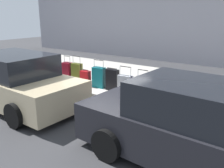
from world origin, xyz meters
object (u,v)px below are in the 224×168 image
object	(u,v)px
suitcase_maroon_10	(68,72)
suitcase_navy_4	(142,87)
suitcase_teal_0	(216,100)
suitcase_olive_9	(77,73)
suitcase_silver_5	(125,85)
suitcase_black_6	(112,80)
suitcase_teal_7	(99,77)
fire_hydrant	(52,69)
suitcase_red_8	(86,78)
parked_car_beige_1	(15,81)
suitcase_olive_2	(176,94)
suitcase_red_1	(194,98)
parked_car_charcoal_0	(202,130)
bollard_post	(40,68)
suitcase_maroon_3	(156,93)

from	to	relation	value
suitcase_maroon_10	suitcase_navy_4	bearing A→B (deg)	179.82
suitcase_teal_0	suitcase_olive_9	size ratio (longest dim) A/B	0.95
suitcase_silver_5	suitcase_olive_9	size ratio (longest dim) A/B	0.89
suitcase_black_6	suitcase_teal_7	distance (m)	0.59
fire_hydrant	suitcase_red_8	bearing A→B (deg)	178.51
suitcase_black_6	parked_car_beige_1	world-z (taller)	parked_car_beige_1
suitcase_olive_2	suitcase_red_1	bearing A→B (deg)	169.18
suitcase_olive_2	suitcase_black_6	distance (m)	2.27
parked_car_charcoal_0	bollard_post	bearing A→B (deg)	-17.74
suitcase_silver_5	suitcase_red_8	bearing A→B (deg)	-0.57
fire_hydrant	suitcase_red_1	bearing A→B (deg)	179.58
suitcase_silver_5	suitcase_maroon_10	distance (m)	2.77
suitcase_olive_2	bollard_post	world-z (taller)	suitcase_olive_2
suitcase_red_1	parked_car_beige_1	size ratio (longest dim) A/B	0.18
suitcase_silver_5	suitcase_black_6	bearing A→B (deg)	-10.90
suitcase_teal_7	parked_car_beige_1	bearing A→B (deg)	64.29
suitcase_olive_2	suitcase_red_8	bearing A→B (deg)	1.92
suitcase_olive_9	parked_car_beige_1	distance (m)	2.54
suitcase_red_8	parked_car_charcoal_0	world-z (taller)	parked_car_charcoal_0
suitcase_red_1	suitcase_black_6	size ratio (longest dim) A/B	1.07
suitcase_olive_9	parked_car_charcoal_0	bearing A→B (deg)	154.76
suitcase_teal_0	parked_car_beige_1	xyz separation A→B (m)	(5.21, 2.44, 0.22)
suitcase_olive_2	suitcase_maroon_3	distance (m)	0.58
suitcase_black_6	suitcase_red_8	distance (m)	1.14
suitcase_red_1	suitcase_red_8	bearing A→B (deg)	0.08
suitcase_red_1	suitcase_silver_5	bearing A→B (deg)	0.59
parked_car_beige_1	suitcase_maroon_3	bearing A→B (deg)	-145.81
suitcase_maroon_3	suitcase_navy_4	bearing A→B (deg)	-14.91
suitcase_red_8	fire_hydrant	size ratio (longest dim) A/B	0.87
suitcase_red_1	parked_car_beige_1	distance (m)	5.25
suitcase_maroon_3	suitcase_olive_9	xyz separation A→B (m)	(3.35, -0.13, 0.12)
bollard_post	suitcase_silver_5	bearing A→B (deg)	-178.84
suitcase_red_1	bollard_post	size ratio (longest dim) A/B	1.15
suitcase_olive_9	suitcase_teal_7	bearing A→B (deg)	-179.33
suitcase_red_1	suitcase_navy_4	xyz separation A→B (m)	(1.67, -0.11, 0.02)
suitcase_maroon_3	suitcase_black_6	bearing A→B (deg)	-4.30
suitcase_maroon_10	parked_car_charcoal_0	bearing A→B (deg)	156.55
suitcase_maroon_3	bollard_post	bearing A→B (deg)	0.77
suitcase_olive_9	bollard_post	bearing A→B (deg)	5.98
suitcase_teal_7	parked_car_beige_1	distance (m)	2.82
suitcase_black_6	suitcase_maroon_10	world-z (taller)	suitcase_maroon_10
suitcase_silver_5	suitcase_teal_7	world-z (taller)	suitcase_teal_7
bollard_post	suitcase_red_8	bearing A→B (deg)	-177.60
suitcase_olive_2	parked_car_charcoal_0	size ratio (longest dim) A/B	0.18
suitcase_black_6	suitcase_navy_4	bearing A→B (deg)	-179.17
suitcase_red_1	suitcase_silver_5	world-z (taller)	suitcase_silver_5
suitcase_olive_9	suitcase_red_1	bearing A→B (deg)	178.81
suitcase_maroon_3	fire_hydrant	xyz separation A→B (m)	(4.72, -0.08, 0.10)
suitcase_navy_4	suitcase_silver_5	distance (m)	0.58
fire_hydrant	parked_car_beige_1	xyz separation A→B (m)	(-1.20, 2.47, 0.23)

